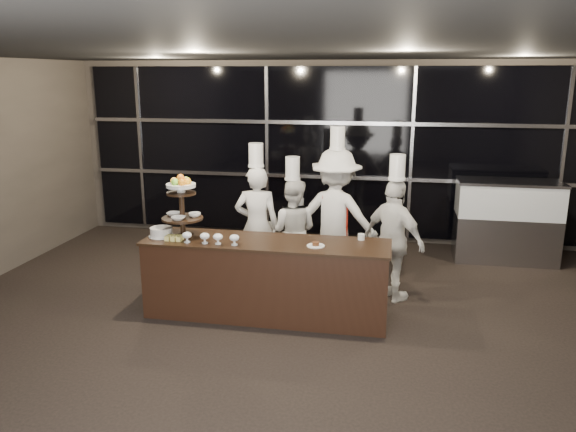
% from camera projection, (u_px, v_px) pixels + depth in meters
% --- Properties ---
extents(room, '(10.00, 10.00, 10.00)m').
position_uv_depth(room, '(277.00, 234.00, 4.63)').
color(room, black).
rests_on(room, ground).
extents(window_wall, '(8.60, 0.10, 2.80)m').
position_uv_depth(window_wall, '(338.00, 153.00, 9.33)').
color(window_wall, black).
rests_on(window_wall, ground).
extents(buffet_counter, '(2.84, 0.74, 0.92)m').
position_uv_depth(buffet_counter, '(266.00, 278.00, 6.54)').
color(buffet_counter, black).
rests_on(buffet_counter, ground).
extents(display_stand, '(0.48, 0.48, 0.74)m').
position_uv_depth(display_stand, '(182.00, 202.00, 6.51)').
color(display_stand, black).
rests_on(display_stand, buffet_counter).
extents(compotes, '(0.67, 0.11, 0.12)m').
position_uv_depth(compotes, '(211.00, 237.00, 6.30)').
color(compotes, silver).
rests_on(compotes, buffet_counter).
extents(layer_cake, '(0.30, 0.30, 0.11)m').
position_uv_depth(layer_cake, '(161.00, 232.00, 6.59)').
color(layer_cake, white).
rests_on(layer_cake, buffet_counter).
extents(pastry_squares, '(0.20, 0.13, 0.05)m').
position_uv_depth(pastry_squares, '(174.00, 238.00, 6.45)').
color(pastry_squares, '#EEE274').
rests_on(pastry_squares, buffet_counter).
extents(small_plate, '(0.20, 0.20, 0.05)m').
position_uv_depth(small_plate, '(316.00, 245.00, 6.22)').
color(small_plate, white).
rests_on(small_plate, buffet_counter).
extents(chef_cup, '(0.08, 0.08, 0.07)m').
position_uv_depth(chef_cup, '(361.00, 237.00, 6.47)').
color(chef_cup, white).
rests_on(chef_cup, buffet_counter).
extents(display_case, '(1.51, 0.66, 1.24)m').
position_uv_depth(display_case, '(507.00, 217.00, 8.45)').
color(display_case, '#A5A5AA').
rests_on(display_case, ground).
extents(chef_a, '(0.64, 0.47, 1.92)m').
position_uv_depth(chef_a, '(257.00, 224.00, 7.47)').
color(chef_a, silver).
rests_on(chef_a, ground).
extents(chef_b, '(0.71, 0.56, 1.72)m').
position_uv_depth(chef_b, '(292.00, 229.00, 7.60)').
color(chef_b, white).
rests_on(chef_b, ground).
extents(chef_c, '(1.29, 0.90, 2.13)m').
position_uv_depth(chef_c, '(336.00, 217.00, 7.49)').
color(chef_c, white).
rests_on(chef_c, ground).
extents(chef_d, '(0.94, 0.87, 1.85)m').
position_uv_depth(chef_d, '(394.00, 239.00, 6.94)').
color(chef_d, white).
rests_on(chef_d, ground).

